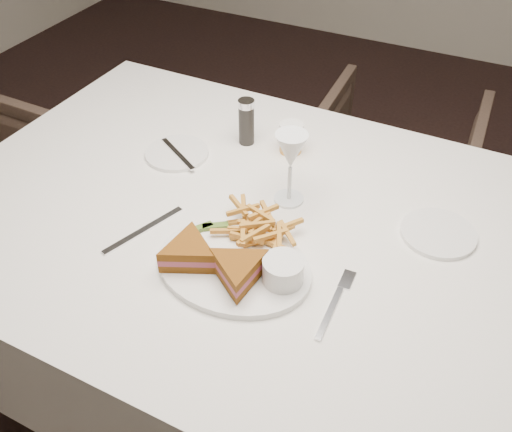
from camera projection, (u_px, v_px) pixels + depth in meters
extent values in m
plane|color=black|center=(275.00, 341.00, 1.92)|extent=(5.00, 5.00, 0.00)
cube|color=white|center=(264.00, 327.00, 1.50)|extent=(1.52, 1.03, 0.75)
imported|color=#44332A|center=(393.00, 162.00, 2.20)|extent=(0.61, 0.57, 0.60)
ellipsoid|color=white|center=(234.00, 266.00, 1.13)|extent=(0.32, 0.25, 0.01)
cube|color=silver|center=(144.00, 230.00, 1.22)|extent=(0.08, 0.20, 0.00)
cylinder|color=white|center=(177.00, 153.00, 1.44)|extent=(0.16, 0.16, 0.01)
cylinder|color=white|center=(438.00, 233.00, 1.21)|extent=(0.16, 0.16, 0.01)
cylinder|color=black|center=(246.00, 122.00, 1.45)|extent=(0.04, 0.04, 0.12)
cylinder|color=#C7822F|center=(291.00, 138.00, 1.43)|extent=(0.06, 0.06, 0.08)
cube|color=#4B6C25|center=(215.00, 226.00, 1.21)|extent=(0.05, 0.04, 0.01)
cube|color=#4B6C25|center=(200.00, 228.00, 1.20)|extent=(0.05, 0.05, 0.01)
cylinder|color=white|center=(283.00, 270.00, 1.08)|extent=(0.08, 0.08, 0.05)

